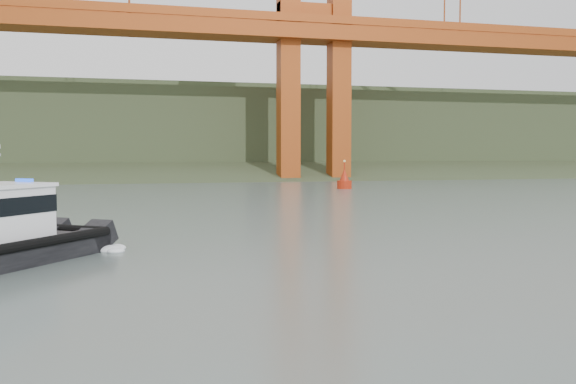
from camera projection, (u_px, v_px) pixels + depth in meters
name	position (u px, v px, depth m)	size (l,w,h in m)	color
ground	(346.00, 288.00, 19.82)	(400.00, 400.00, 0.00)	#475450
headlands	(150.00, 140.00, 140.51)	(500.00, 105.36, 27.12)	#314225
nav_buoy	(344.00, 181.00, 74.96)	(1.71, 1.71, 3.56)	#AC210B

